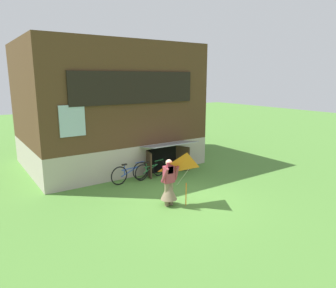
{
  "coord_description": "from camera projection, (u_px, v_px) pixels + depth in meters",
  "views": [
    {
      "loc": [
        -5.82,
        -7.72,
        3.97
      ],
      "look_at": [
        0.25,
        1.14,
        1.66
      ],
      "focal_mm": 33.08,
      "sensor_mm": 36.0,
      "label": 1
    }
  ],
  "objects": [
    {
      "name": "log_house",
      "position": [
        107.0,
        105.0,
        14.34
      ],
      "size": [
        7.27,
        6.61,
        5.42
      ],
      "color": "#ADA393",
      "rests_on": "ground_plane"
    },
    {
      "name": "bicycle_green",
      "position": [
        151.0,
        170.0,
        12.38
      ],
      "size": [
        1.56,
        0.27,
        0.72
      ],
      "rotation": [
        0.0,
        0.0,
        0.15
      ],
      "color": "black",
      "rests_on": "ground_plane"
    },
    {
      "name": "ground_plane",
      "position": [
        181.0,
        199.0,
        10.27
      ],
      "size": [
        60.0,
        60.0,
        0.0
      ],
      "primitive_type": "plane",
      "color": "#4C7F33"
    },
    {
      "name": "person",
      "position": [
        169.0,
        186.0,
        9.68
      ],
      "size": [
        0.6,
        0.52,
        1.5
      ],
      "rotation": [
        0.0,
        0.0,
        0.15
      ],
      "color": "#7F6B51",
      "rests_on": "ground_plane"
    },
    {
      "name": "kite",
      "position": [
        187.0,
        168.0,
        9.25
      ],
      "size": [
        1.17,
        1.05,
        1.71
      ],
      "color": "orange",
      "rests_on": "ground_plane"
    },
    {
      "name": "bicycle_blue",
      "position": [
        130.0,
        173.0,
        11.92
      ],
      "size": [
        1.68,
        0.24,
        0.77
      ],
      "rotation": [
        0.0,
        0.0,
        0.12
      ],
      "color": "black",
      "rests_on": "ground_plane"
    }
  ]
}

